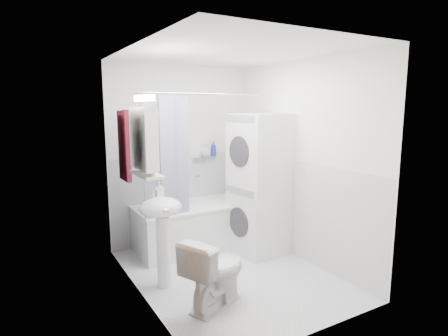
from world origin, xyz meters
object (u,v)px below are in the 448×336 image
washer_dryer (260,184)px  sink (161,221)px  toilet (215,272)px  bathtub (195,224)px

washer_dryer → sink: bearing=-173.3°
sink → washer_dryer: bearing=11.8°
washer_dryer → toilet: bearing=-146.6°
bathtub → toilet: bearing=-108.4°
bathtub → toilet: size_ratio=2.25×
sink → toilet: size_ratio=1.52×
bathtub → sink: bearing=-132.9°
bathtub → washer_dryer: bearing=-38.2°
bathtub → washer_dryer: size_ratio=0.87×
bathtub → sink: size_ratio=1.48×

